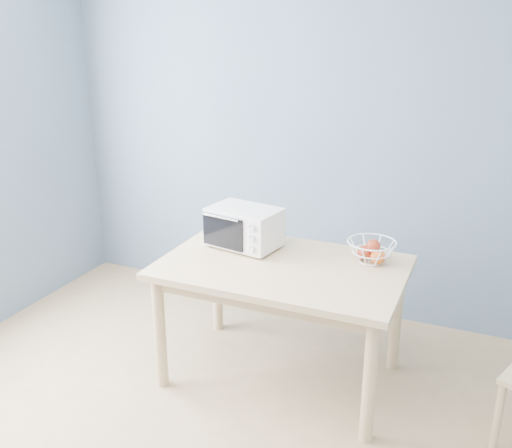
% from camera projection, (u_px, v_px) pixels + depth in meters
% --- Properties ---
extents(room, '(4.01, 4.51, 2.61)m').
position_uv_depth(room, '(136.00, 242.00, 2.11)').
color(room, tan).
rests_on(room, ground).
extents(dining_table, '(1.40, 0.90, 0.75)m').
position_uv_depth(dining_table, '(282.00, 280.00, 3.33)').
color(dining_table, '#D9BD82').
rests_on(dining_table, ground).
extents(toaster_oven, '(0.47, 0.37, 0.25)m').
position_uv_depth(toaster_oven, '(242.00, 226.00, 3.53)').
color(toaster_oven, silver).
rests_on(toaster_oven, dining_table).
extents(fruit_basket, '(0.33, 0.33, 0.14)m').
position_uv_depth(fruit_basket, '(372.00, 251.00, 3.31)').
color(fruit_basket, white).
rests_on(fruit_basket, dining_table).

